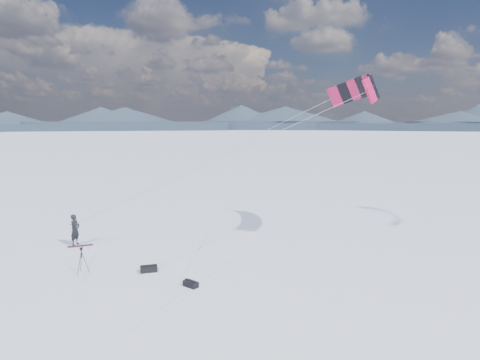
% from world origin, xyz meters
% --- Properties ---
extents(ground, '(1800.00, 1800.00, 0.00)m').
position_xyz_m(ground, '(0.00, 0.00, 0.00)').
color(ground, white).
extents(horizon_hills, '(704.00, 705.94, 8.79)m').
position_xyz_m(horizon_hills, '(-0.00, -0.00, 3.60)').
color(horizon_hills, black).
rests_on(horizon_hills, ground).
extents(snow_tracks, '(14.76, 10.25, 0.01)m').
position_xyz_m(snow_tracks, '(-0.65, -0.35, 0.00)').
color(snow_tracks, silver).
rests_on(snow_tracks, ground).
extents(snowkiter, '(0.45, 0.66, 1.78)m').
position_xyz_m(snowkiter, '(-3.50, 2.69, 0.00)').
color(snowkiter, black).
rests_on(snowkiter, ground).
extents(snowboard, '(1.28, 0.92, 0.04)m').
position_xyz_m(snowboard, '(-3.12, 2.53, 0.02)').
color(snowboard, maroon).
rests_on(snowboard, ground).
extents(tripod, '(0.58, 0.56, 1.24)m').
position_xyz_m(tripod, '(-0.59, -1.08, 0.80)').
color(tripod, black).
rests_on(tripod, ground).
extents(gear_bag_a, '(0.86, 0.69, 0.35)m').
position_xyz_m(gear_bag_a, '(2.34, -0.28, 0.15)').
color(gear_bag_a, black).
rests_on(gear_bag_a, ground).
extents(gear_bag_b, '(0.74, 0.58, 0.31)m').
position_xyz_m(gear_bag_b, '(4.83, -1.49, 0.13)').
color(gear_bag_b, black).
rests_on(gear_bag_b, ground).
extents(power_kite, '(16.85, 7.69, 8.45)m').
position_xyz_m(power_kite, '(12.00, 7.58, 8.75)').
color(power_kite, '#B61445').
rests_on(power_kite, ground).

